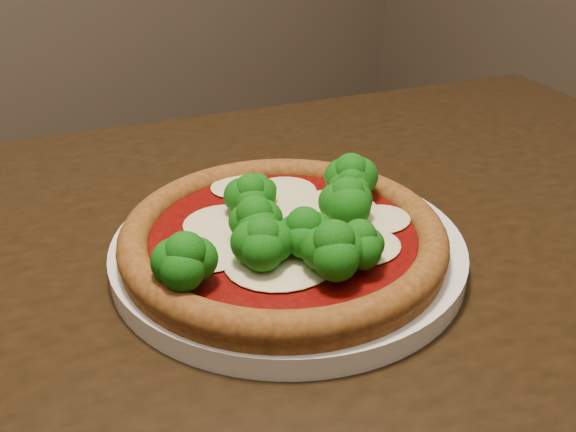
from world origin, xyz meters
TOP-DOWN VIEW (x-y plane):
  - dining_table at (0.06, 0.23)m, footprint 1.32×1.01m
  - plate at (0.13, 0.23)m, footprint 0.28×0.28m
  - pizza at (0.12, 0.21)m, footprint 0.25×0.25m

SIDE VIEW (x-z plane):
  - dining_table at x=0.06m, z-range 0.27..1.02m
  - plate at x=0.13m, z-range 0.75..0.77m
  - pizza at x=0.12m, z-range 0.76..0.82m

